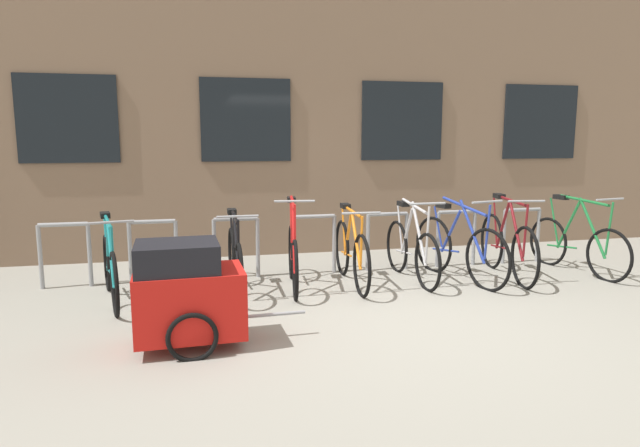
% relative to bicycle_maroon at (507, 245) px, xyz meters
% --- Properties ---
extents(ground_plane, '(42.00, 42.00, 0.00)m').
position_rel_bicycle_maroon_xyz_m(ground_plane, '(-1.90, -1.22, -0.41)').
color(ground_plane, gray).
extents(storefront_building, '(28.00, 5.17, 5.43)m').
position_rel_bicycle_maroon_xyz_m(storefront_building, '(-1.90, 4.54, 2.31)').
color(storefront_building, '#7A604C').
rests_on(storefront_building, ground).
extents(bike_rack, '(6.59, 0.05, 0.78)m').
position_rel_bicycle_maroon_xyz_m(bike_rack, '(-2.37, 0.68, 0.07)').
color(bike_rack, gray).
rests_on(bike_rack, ground).
extents(bicycle_maroon, '(0.45, 1.79, 1.06)m').
position_rel_bicycle_maroon_xyz_m(bicycle_maroon, '(0.00, 0.00, 0.00)').
color(bicycle_maroon, black).
rests_on(bicycle_maroon, ground).
extents(bicycle_teal, '(0.51, 1.68, 0.97)m').
position_rel_bicycle_maroon_xyz_m(bicycle_teal, '(-4.77, -0.02, -0.04)').
color(bicycle_teal, black).
rests_on(bicycle_teal, ground).
extents(bicycle_blue, '(0.54, 1.74, 1.06)m').
position_rel_bicycle_maroon_xyz_m(bicycle_blue, '(-0.68, -0.02, -0.01)').
color(bicycle_blue, black).
rests_on(bicycle_blue, ground).
extents(bicycle_silver, '(0.44, 1.66, 1.04)m').
position_rel_bicycle_maroon_xyz_m(bicycle_silver, '(-1.25, 0.11, -0.03)').
color(bicycle_silver, black).
rests_on(bicycle_silver, ground).
extents(bicycle_orange, '(0.44, 1.75, 0.96)m').
position_rel_bicycle_maroon_xyz_m(bicycle_orange, '(-2.04, 0.10, -0.02)').
color(bicycle_orange, black).
rests_on(bicycle_orange, ground).
extents(bicycle_black, '(0.44, 1.67, 0.97)m').
position_rel_bicycle_maroon_xyz_m(bicycle_black, '(-3.43, 0.06, -0.03)').
color(bicycle_black, black).
rests_on(bicycle_black, ground).
extents(bicycle_green, '(0.44, 1.67, 1.05)m').
position_rel_bicycle_maroon_xyz_m(bicycle_green, '(1.02, 0.01, -0.03)').
color(bicycle_green, black).
rests_on(bicycle_green, ground).
extents(bicycle_red, '(0.44, 1.63, 1.11)m').
position_rel_bicycle_maroon_xyz_m(bicycle_red, '(-2.75, 0.10, -0.02)').
color(bicycle_red, black).
rests_on(bicycle_red, ground).
extents(bike_trailer, '(1.46, 0.72, 0.92)m').
position_rel_bicycle_maroon_xyz_m(bike_trailer, '(-3.94, -1.55, 0.06)').
color(bike_trailer, red).
rests_on(bike_trailer, ground).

